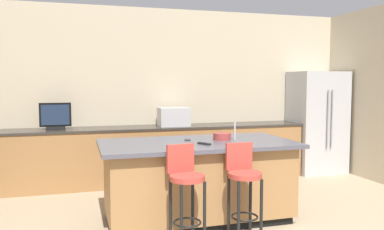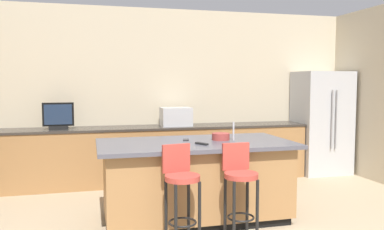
{
  "view_description": "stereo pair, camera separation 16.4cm",
  "coord_description": "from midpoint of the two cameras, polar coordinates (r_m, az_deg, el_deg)",
  "views": [
    {
      "loc": [
        -1.27,
        -2.46,
        1.59
      ],
      "look_at": [
        0.17,
        2.52,
        1.17
      ],
      "focal_mm": 37.12,
      "sensor_mm": 36.0,
      "label": 1
    },
    {
      "loc": [
        -1.12,
        -2.51,
        1.59
      ],
      "look_at": [
        0.17,
        2.52,
        1.17
      ],
      "focal_mm": 37.12,
      "sensor_mm": 36.0,
      "label": 2
    }
  ],
  "objects": [
    {
      "name": "wall_back",
      "position": [
        6.7,
        -5.91,
        3.03
      ],
      "size": [
        7.16,
        0.12,
        2.82
      ],
      "primitive_type": "cube",
      "color": "beige",
      "rests_on": "ground_plane"
    },
    {
      "name": "counter_back",
      "position": [
        6.41,
        -5.8,
        -5.64
      ],
      "size": [
        4.89,
        0.62,
        0.9
      ],
      "color": "#9E7042",
      "rests_on": "ground_plane"
    },
    {
      "name": "kitchen_island",
      "position": [
        4.67,
        -0.27,
        -9.3
      ],
      "size": [
        2.22,
        1.15,
        0.92
      ],
      "color": "black",
      "rests_on": "ground_plane"
    },
    {
      "name": "refrigerator",
      "position": [
        7.39,
        16.89,
        -0.99
      ],
      "size": [
        0.88,
        0.74,
        1.79
      ],
      "color": "#B7BABF",
      "rests_on": "ground_plane"
    },
    {
      "name": "microwave",
      "position": [
        6.39,
        -3.39,
        -0.25
      ],
      "size": [
        0.48,
        0.36,
        0.3
      ],
      "primitive_type": "cube",
      "color": "#B7BABF",
      "rests_on": "counter_back"
    },
    {
      "name": "tv_monitor",
      "position": [
        6.19,
        -19.75,
        -0.33
      ],
      "size": [
        0.45,
        0.16,
        0.4
      ],
      "color": "black",
      "rests_on": "counter_back"
    },
    {
      "name": "sink_faucet_back",
      "position": [
        6.45,
        -5.29,
        -0.47
      ],
      "size": [
        0.02,
        0.02,
        0.24
      ],
      "primitive_type": "cylinder",
      "color": "#B2B2B7",
      "rests_on": "counter_back"
    },
    {
      "name": "sink_faucet_island",
      "position": [
        4.71,
        5.17,
        -2.28
      ],
      "size": [
        0.02,
        0.02,
        0.22
      ],
      "primitive_type": "cylinder",
      "color": "#B2B2B7",
      "rests_on": "kitchen_island"
    },
    {
      "name": "bar_stool_left",
      "position": [
        3.89,
        -2.15,
        -10.19
      ],
      "size": [
        0.34,
        0.36,
        0.99
      ],
      "rotation": [
        0.0,
        0.0,
        0.2
      ],
      "color": "#B23D33",
      "rests_on": "ground_plane"
    },
    {
      "name": "bar_stool_right",
      "position": [
        4.09,
        6.26,
        -9.63
      ],
      "size": [
        0.34,
        0.34,
        0.98
      ],
      "rotation": [
        0.0,
        0.0,
        0.02
      ],
      "color": "#B23D33",
      "rests_on": "ground_plane"
    },
    {
      "name": "fruit_bowl",
      "position": [
        4.73,
        3.34,
        -3.1
      ],
      "size": [
        0.21,
        0.21,
        0.08
      ],
      "primitive_type": "cylinder",
      "color": "#993833",
      "rests_on": "kitchen_island"
    },
    {
      "name": "cell_phone",
      "position": [
        4.7,
        -1.67,
        -3.58
      ],
      "size": [
        0.1,
        0.16,
        0.01
      ],
      "primitive_type": "cube",
      "rotation": [
        0.0,
        0.0,
        -0.25
      ],
      "color": "black",
      "rests_on": "kitchen_island"
    },
    {
      "name": "tv_remote",
      "position": [
        4.37,
        0.68,
        -4.13
      ],
      "size": [
        0.12,
        0.17,
        0.02
      ],
      "primitive_type": "cube",
      "rotation": [
        0.0,
        0.0,
        0.51
      ],
      "color": "black",
      "rests_on": "kitchen_island"
    }
  ]
}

